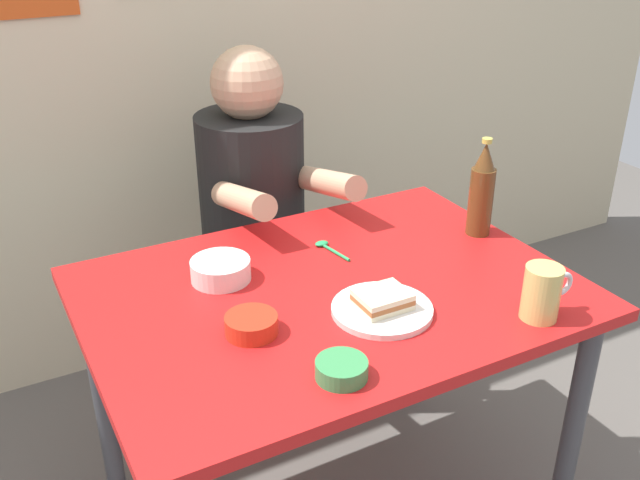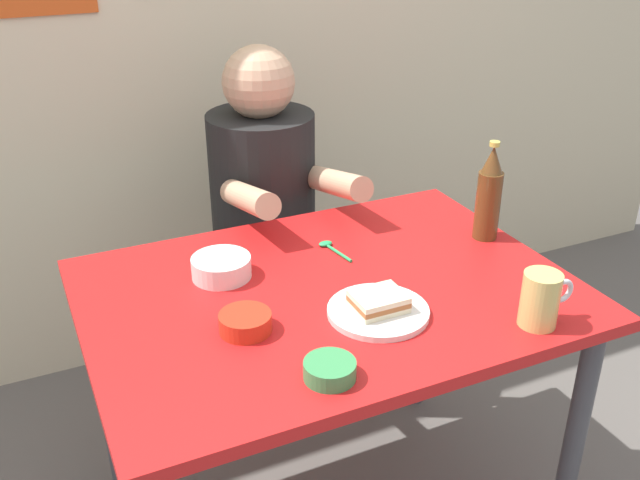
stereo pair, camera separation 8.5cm
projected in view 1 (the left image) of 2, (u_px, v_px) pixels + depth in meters
The scene contains 11 objects.
dining_table at pixel (330, 322), 1.67m from camera, with size 1.10×0.80×0.74m.
stool at pixel (257, 299), 2.34m from camera, with size 0.34×0.34×0.45m.
person_seated at pixel (253, 183), 2.14m from camera, with size 0.33×0.56×0.72m.
plate_orange at pixel (382, 309), 1.54m from camera, with size 0.22×0.22×0.01m, color silver.
sandwich at pixel (382, 300), 1.52m from camera, with size 0.11×0.09×0.04m.
beer_mug at pixel (542, 292), 1.50m from camera, with size 0.13×0.08×0.12m.
beer_bottle at pixel (482, 191), 1.84m from camera, with size 0.06×0.06×0.26m.
dip_bowl_green at pixel (342, 369), 1.33m from camera, with size 0.10×0.10×0.03m.
rice_bowl_white at pixel (221, 269), 1.65m from camera, with size 0.14×0.14×0.05m.
sauce_bowl_chili at pixel (251, 324), 1.46m from camera, with size 0.11×0.11×0.04m.
spoon at pixel (327, 247), 1.80m from camera, with size 0.04×0.12×0.01m.
Camera 1 is at (-0.69, -1.23, 1.57)m, focal length 40.01 mm.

